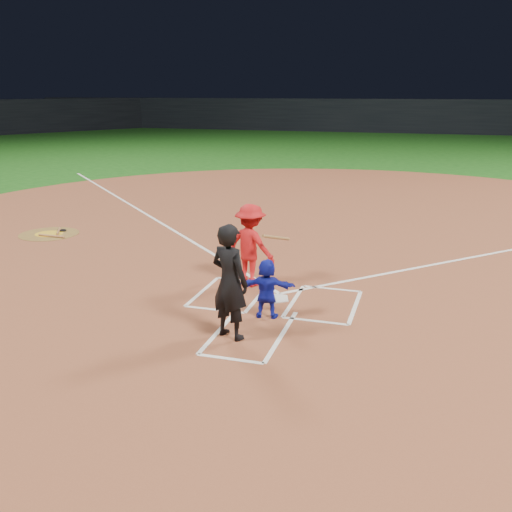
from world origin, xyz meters
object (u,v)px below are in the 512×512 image
(on_deck_circle, at_px, (49,234))
(umpire, at_px, (230,282))
(home_plate, at_px, (276,298))
(batter_at_plate, at_px, (251,245))
(catcher, at_px, (267,288))

(on_deck_circle, bearing_deg, umpire, -35.27)
(on_deck_circle, height_order, umpire, umpire)
(home_plate, xyz_separation_m, umpire, (-0.28, -2.00, 0.98))
(on_deck_circle, xyz_separation_m, umpire, (7.45, -5.27, 0.99))
(umpire, height_order, batter_at_plate, umpire)
(umpire, bearing_deg, batter_at_plate, -57.87)
(home_plate, bearing_deg, catcher, 94.49)
(on_deck_circle, bearing_deg, catcher, -28.51)
(catcher, xyz_separation_m, batter_at_plate, (-0.82, 1.64, 0.33))
(on_deck_circle, xyz_separation_m, batter_at_plate, (6.98, -2.60, 0.88))
(home_plate, distance_m, catcher, 1.11)
(catcher, bearing_deg, batter_at_plate, -70.68)
(umpire, bearing_deg, on_deck_circle, -13.09)
(catcher, distance_m, batter_at_plate, 1.86)
(home_plate, distance_m, batter_at_plate, 1.33)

